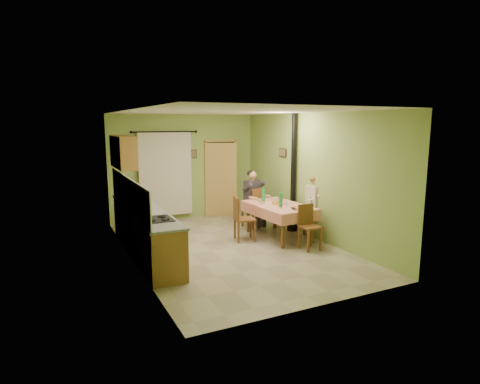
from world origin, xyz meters
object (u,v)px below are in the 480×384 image
dining_table (279,221)px  chair_left (244,227)px  chair_right (315,224)px  man_right (315,199)px  man_far (253,192)px  chair_near (309,236)px  stove_flue (293,189)px  chair_far (253,215)px

dining_table → chair_left: (-0.82, 0.13, -0.09)m
chair_right → man_right: 0.59m
man_far → chair_left: bearing=-144.7°
chair_right → chair_left: (-1.62, 0.42, 0.00)m
man_right → man_far: bearing=35.4°
chair_near → stove_flue: 1.66m
chair_left → stove_flue: bearing=111.4°
dining_table → chair_right: (0.80, -0.28, -0.09)m
chair_far → man_right: man_right is taller
chair_near → chair_left: 1.49m
chair_right → man_right: man_right is taller
chair_right → stove_flue: bearing=20.9°
chair_left → man_far: bearing=155.4°
chair_left → man_right: size_ratio=0.71×
dining_table → chair_near: bearing=-87.0°
chair_far → stove_flue: 1.24m
chair_near → stove_flue: (0.50, 1.40, 0.74)m
chair_near → chair_right: bearing=-134.5°
dining_table → chair_near: size_ratio=1.91×
chair_near → man_far: 2.23m
chair_far → stove_flue: (0.68, -0.73, 0.73)m
chair_right → stove_flue: 0.99m
dining_table → man_right: 0.97m
chair_near → chair_left: size_ratio=0.94×
dining_table → chair_left: bearing=168.2°
chair_left → man_right: (1.60, -0.42, 0.59)m
chair_left → man_far: 1.35m
chair_left → man_right: man_right is taller
stove_flue → chair_right: bearing=-72.4°
man_far → stove_flue: (0.68, -0.75, 0.15)m
dining_table → chair_far: (-0.08, 1.09, -0.09)m
chair_left → man_far: size_ratio=0.71×
chair_right → stove_flue: (-0.20, 0.64, 0.74)m
chair_left → chair_near: bearing=50.5°
man_far → stove_flue: 1.02m
chair_far → chair_near: size_ratio=1.07×
dining_table → chair_far: chair_far is taller
man_right → chair_right: bearing=-90.0°
stove_flue → chair_far: bearing=132.6°
chair_right → chair_near: bearing=140.6°
dining_table → man_right: size_ratio=1.28×
chair_far → chair_left: chair_far is taller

